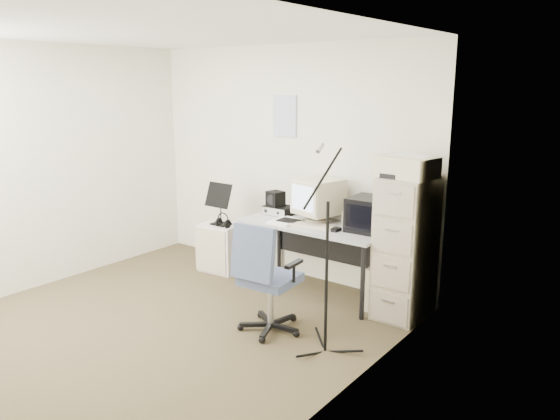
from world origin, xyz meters
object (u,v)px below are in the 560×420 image
Objects in this scene: office_chair at (270,277)px; side_cart at (222,247)px; desk at (316,258)px; filing_cabinet at (406,247)px.

side_cart is at bearing 143.30° from office_chair.
office_chair is at bearing -79.91° from desk.
filing_cabinet reaches higher than desk.
side_cart is (-1.23, -0.09, -0.09)m from desk.
filing_cabinet is 0.99m from desk.
side_cart is at bearing -176.88° from filing_cabinet.
office_chair is at bearing -38.07° from side_cart.
filing_cabinet is 2.38× the size of side_cart.
desk is 0.99m from office_chair.
side_cart is at bearing -175.86° from desk.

